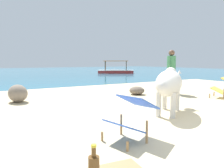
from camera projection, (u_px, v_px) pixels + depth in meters
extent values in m
cube|color=#CCB78E|center=(188.00, 128.00, 3.87)|extent=(18.00, 14.00, 0.04)
cube|color=teal|center=(22.00, 73.00, 22.76)|extent=(60.00, 36.00, 0.03)
cylinder|color=beige|center=(165.00, 98.00, 5.31)|extent=(0.11, 0.11, 0.54)
cylinder|color=beige|center=(177.00, 99.00, 5.20)|extent=(0.11, 0.11, 0.54)
cylinder|color=beige|center=(159.00, 104.00, 4.57)|extent=(0.11, 0.11, 0.54)
cylinder|color=beige|center=(173.00, 106.00, 4.45)|extent=(0.11, 0.11, 0.54)
ellipsoid|color=beige|center=(169.00, 83.00, 4.84)|extent=(1.52, 1.33, 0.59)
ellipsoid|color=beige|center=(174.00, 76.00, 5.67)|extent=(0.46, 0.43, 0.28)
cone|color=beige|center=(169.00, 72.00, 5.71)|extent=(0.14, 0.14, 0.10)
cone|color=beige|center=(179.00, 72.00, 5.60)|extent=(0.14, 0.14, 0.10)
ellipsoid|color=beige|center=(171.00, 71.00, 5.05)|extent=(0.36, 0.36, 0.20)
cylinder|color=brown|center=(94.00, 152.00, 1.25)|extent=(0.03, 0.03, 0.06)
cylinder|color=yellow|center=(94.00, 146.00, 1.25)|extent=(0.03, 0.03, 0.02)
cylinder|color=#A37A4C|center=(128.00, 146.00, 2.82)|extent=(0.04, 0.04, 0.14)
cylinder|color=#A37A4C|center=(102.00, 136.00, 3.20)|extent=(0.04, 0.04, 0.14)
cylinder|color=#A37A4C|center=(147.00, 132.00, 3.10)|extent=(0.04, 0.04, 0.34)
cylinder|color=#A37A4C|center=(121.00, 124.00, 3.47)|extent=(0.04, 0.04, 0.34)
cube|color=#3D66C6|center=(124.00, 126.00, 3.14)|extent=(0.54, 0.60, 0.21)
cube|color=#3D66C6|center=(138.00, 102.00, 3.31)|extent=(0.57, 0.61, 0.23)
cylinder|color=#A37A4C|center=(210.00, 96.00, 6.96)|extent=(0.04, 0.04, 0.14)
cylinder|color=#A37A4C|center=(214.00, 94.00, 7.36)|extent=(0.04, 0.04, 0.14)
cylinder|color=#A37A4C|center=(224.00, 94.00, 6.69)|extent=(0.04, 0.04, 0.34)
cube|color=#EFD14C|center=(219.00, 90.00, 7.01)|extent=(0.64, 0.58, 0.21)
cylinder|color=#334C99|center=(170.00, 83.00, 7.90)|extent=(0.14, 0.14, 0.82)
cylinder|color=#334C99|center=(172.00, 82.00, 8.04)|extent=(0.14, 0.14, 0.82)
cylinder|color=#428956|center=(171.00, 64.00, 7.89)|extent=(0.32, 0.32, 0.58)
cylinder|color=#428956|center=(169.00, 63.00, 7.72)|extent=(0.09, 0.09, 0.52)
cylinder|color=#428956|center=(173.00, 63.00, 8.06)|extent=(0.09, 0.09, 0.52)
sphere|color=brown|center=(172.00, 53.00, 7.85)|extent=(0.22, 0.22, 0.22)
ellipsoid|color=#6B5B4C|center=(137.00, 91.00, 7.68)|extent=(0.73, 0.74, 0.29)
ellipsoid|color=gray|center=(18.00, 93.00, 6.24)|extent=(0.64, 0.79, 0.52)
cube|color=#C63833|center=(116.00, 72.00, 21.90)|extent=(3.63, 2.87, 0.28)
cube|color=white|center=(116.00, 70.00, 21.88)|extent=(3.72, 2.95, 0.04)
cylinder|color=brown|center=(126.00, 66.00, 22.17)|extent=(0.06, 0.06, 0.95)
cylinder|color=brown|center=(126.00, 66.00, 21.40)|extent=(0.06, 0.06, 0.95)
cylinder|color=brown|center=(106.00, 66.00, 22.26)|extent=(0.06, 0.06, 0.95)
cylinder|color=brown|center=(105.00, 66.00, 21.49)|extent=(0.06, 0.06, 0.95)
cube|color=orange|center=(116.00, 61.00, 21.78)|extent=(2.63, 2.14, 0.06)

